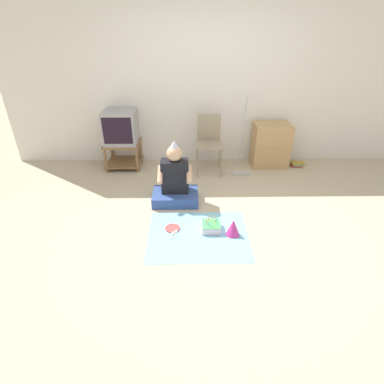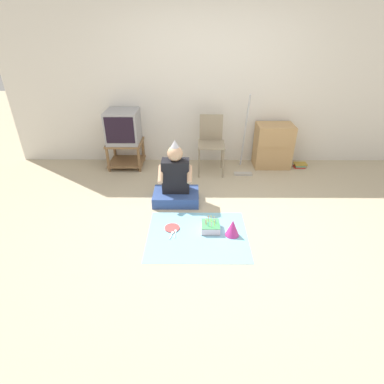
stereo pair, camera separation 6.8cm
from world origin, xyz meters
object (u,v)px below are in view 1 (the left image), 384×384
Objects in this scene: folding_chair at (209,140)px; person_seated at (175,183)px; tv at (121,127)px; birthday_cake at (211,226)px; paper_plate at (173,228)px; book_pile at (297,164)px; cardboard_box_stack at (270,145)px; party_hat_blue at (233,227)px; dust_mop at (242,151)px.

folding_chair reaches higher than person_seated.
tv is 0.59× the size of person_seated.
birthday_cake is 0.44m from paper_plate.
tv reaches higher than folding_chair.
birthday_cake reaches higher than book_pile.
cardboard_box_stack is 0.56m from book_pile.
party_hat_blue is (-0.85, -1.89, -0.25)m from cardboard_box_stack.
book_pile is at bearing 10.92° from dust_mop.
dust_mop is 1.67m from birthday_cake.
book_pile is at bearing 40.50° from paper_plate.
birthday_cake is at bearing -110.60° from dust_mop.
folding_chair is 1.25× the size of cardboard_box_stack.
dust_mop is 1.46× the size of person_seated.
dust_mop is 1.68m from party_hat_blue.
tv is 2.57× the size of party_hat_blue.
dust_mop is at bearing 41.21° from person_seated.
cardboard_box_stack is 0.57× the size of dust_mop.
tv reaches higher than cardboard_box_stack.
tv is 0.71× the size of cardboard_box_stack.
tv is at bearing 116.04° from paper_plate.
dust_mop is (0.50, -0.08, -0.15)m from folding_chair.
tv is 2.91m from book_pile.
tv reaches higher than party_hat_blue.
paper_plate is at bearing 176.28° from birthday_cake.
person_seated is at bearing 88.55° from paper_plate.
person_seated is at bearing -151.62° from book_pile.
tv is at bearing -179.53° from cardboard_box_stack.
book_pile is 0.24× the size of person_seated.
book_pile is (0.46, -0.07, -0.31)m from cardboard_box_stack.
folding_chair is 0.53m from dust_mop.
birthday_cake is at bearing -3.72° from paper_plate.
party_hat_blue is at bearing -125.82° from book_pile.
dust_mop reaches higher than folding_chair.
dust_mop reaches higher than cardboard_box_stack.
birthday_cake is (-0.08, -1.62, -0.46)m from folding_chair.
folding_chair is 4.18× the size of birthday_cake.
folding_chair is at bearing 87.34° from birthday_cake.
tv reaches higher than book_pile.
book_pile is at bearing 48.12° from birthday_cake.
folding_chair reaches higher than party_hat_blue.
party_hat_blue is 1.12× the size of paper_plate.
paper_plate is at bearing -91.45° from person_seated.
dust_mop is at bearing -169.08° from book_pile.
folding_chair is 5.04× the size of paper_plate.
person_seated is at bearing -117.57° from folding_chair.
party_hat_blue is 0.69m from paper_plate.
dust_mop reaches higher than book_pile.
folding_chair reaches higher than birthday_cake.
cardboard_box_stack is at bearing 171.20° from book_pile.
dust_mop is at bearing 69.40° from birthday_cake.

